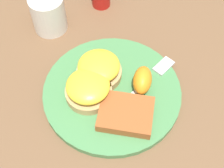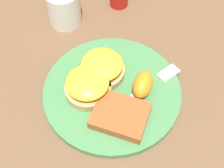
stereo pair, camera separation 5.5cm
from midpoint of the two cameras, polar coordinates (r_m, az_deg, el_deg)
ground_plane at (r=0.62m, az=2.52°, el=-1.94°), size 1.10×1.10×0.00m
plate at (r=0.61m, az=2.55°, el=-1.59°), size 0.27×0.27×0.01m
sandwich_benedict_left at (r=0.61m, az=0.73°, el=2.89°), size 0.09×0.09×0.05m
sandwich_benedict_right at (r=0.58m, az=-1.81°, el=-0.44°), size 0.09×0.09×0.05m
hashbrown_patty at (r=0.57m, az=4.30°, el=-5.95°), size 0.12×0.11×0.02m
orange_wedge at (r=0.59m, az=8.30°, el=-0.26°), size 0.06×0.07×0.04m
fork at (r=0.61m, az=7.97°, el=-1.50°), size 0.04×0.22×0.00m
cup at (r=0.72m, az=-6.71°, el=13.70°), size 0.10×0.08×0.08m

